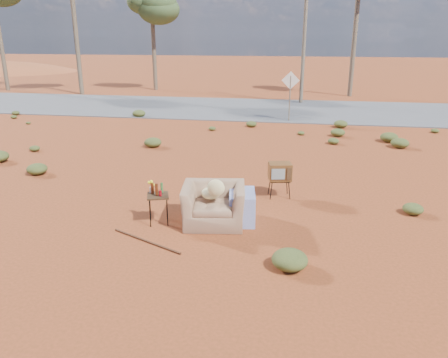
# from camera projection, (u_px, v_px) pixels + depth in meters

# --- Properties ---
(ground) EXTENTS (140.00, 140.00, 0.00)m
(ground) POSITION_uv_depth(u_px,v_px,m) (193.00, 234.00, 8.59)
(ground) COLOR brown
(ground) RESTS_ON ground
(highway) EXTENTS (140.00, 7.00, 0.04)m
(highway) POSITION_uv_depth(u_px,v_px,m) (261.00, 109.00, 22.60)
(highway) COLOR #565659
(highway) RESTS_ON ground
(armchair) EXTENTS (1.56, 1.14, 1.10)m
(armchair) POSITION_uv_depth(u_px,v_px,m) (219.00, 200.00, 8.95)
(armchair) COLOR #8C674C
(armchair) RESTS_ON ground
(tv_unit) EXTENTS (0.60, 0.52, 0.85)m
(tv_unit) POSITION_uv_depth(u_px,v_px,m) (280.00, 172.00, 10.35)
(tv_unit) COLOR black
(tv_unit) RESTS_ON ground
(side_table) EXTENTS (0.55, 0.55, 0.89)m
(side_table) POSITION_uv_depth(u_px,v_px,m) (156.00, 193.00, 8.91)
(side_table) COLOR #362413
(side_table) RESTS_ON ground
(rusty_bar) EXTENTS (1.56, 0.79, 0.05)m
(rusty_bar) POSITION_uv_depth(u_px,v_px,m) (146.00, 241.00, 8.26)
(rusty_bar) COLOR #4D2914
(rusty_bar) RESTS_ON ground
(road_sign) EXTENTS (0.78, 0.06, 2.19)m
(road_sign) POSITION_uv_depth(u_px,v_px,m) (290.00, 87.00, 19.08)
(road_sign) COLOR brown
(road_sign) RESTS_ON ground
(eucalyptus_near_left) EXTENTS (3.20, 3.20, 6.60)m
(eucalyptus_near_left) POSITION_uv_depth(u_px,v_px,m) (152.00, 6.00, 28.70)
(eucalyptus_near_left) COLOR brown
(eucalyptus_near_left) RESTS_ON ground
(utility_pole_center) EXTENTS (1.40, 0.20, 8.00)m
(utility_pole_center) POSITION_uv_depth(u_px,v_px,m) (305.00, 25.00, 23.30)
(utility_pole_center) COLOR brown
(utility_pole_center) RESTS_ON ground
(scrub_patch) EXTENTS (17.49, 8.07, 0.33)m
(scrub_patch) POSITION_uv_depth(u_px,v_px,m) (201.00, 163.00, 12.80)
(scrub_patch) COLOR #464C21
(scrub_patch) RESTS_ON ground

